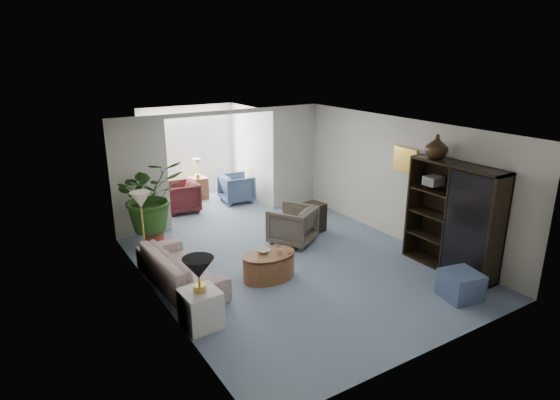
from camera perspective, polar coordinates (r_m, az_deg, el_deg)
floor at (r=8.57m, az=2.14°, el=-8.07°), size 6.00×6.00×0.00m
sunroom_floor at (r=11.94m, az=-8.91°, el=-0.69°), size 2.60×2.60×0.00m
back_pier_left at (r=10.01m, az=-16.75°, el=2.62°), size 1.20×0.12×2.50m
back_pier_right at (r=11.54m, az=1.73°, el=5.32°), size 1.20×0.12×2.50m
back_header at (r=10.42m, az=-7.11°, el=10.55°), size 2.60×0.12×0.10m
window_pane at (r=12.57m, az=-11.18°, el=6.72°), size 2.20×0.02×1.50m
window_blinds at (r=12.54m, az=-11.13°, el=6.70°), size 2.20×0.02×1.50m
framed_picture at (r=9.48m, az=15.09°, el=4.76°), size 0.04×0.50×0.40m
sofa at (r=7.99m, az=-12.09°, el=-8.10°), size 0.92×2.10×0.60m
end_table at (r=6.82m, az=-9.65°, el=-12.96°), size 0.53×0.53×0.55m
table_lamp at (r=6.52m, az=-9.93°, el=-8.22°), size 0.44×0.44×0.30m
floor_lamp at (r=8.51m, az=-16.67°, el=0.03°), size 0.36×0.36×0.28m
coffee_table at (r=8.06m, az=-1.36°, el=-8.03°), size 1.21×1.21×0.45m
coffee_bowl at (r=8.01m, az=-2.05°, el=-6.22°), size 0.28×0.28×0.05m
coffee_cup at (r=7.94m, az=-0.07°, el=-6.30°), size 0.12×0.12×0.09m
wingback_chair at (r=9.42m, az=1.52°, el=-3.09°), size 1.13×1.14×0.76m
side_table_dark at (r=10.05m, az=3.91°, el=-2.20°), size 0.59×0.51×0.62m
entertainment_cabinet at (r=8.64m, az=20.36°, el=-2.07°), size 0.46×1.74×1.93m
cabinet_urn at (r=8.64m, az=18.60°, el=6.22°), size 0.40×0.40×0.42m
ottoman at (r=7.98m, az=21.19°, el=-9.66°), size 0.65×0.65×0.44m
plant_pot at (r=9.74m, az=-15.15°, el=-4.41°), size 0.40×0.40×0.32m
house_plant at (r=9.45m, az=-15.57°, el=0.55°), size 1.30×1.13×1.44m
sunroom_chair_blue at (r=12.08m, az=-5.33°, el=1.45°), size 0.85×0.83×0.72m
sunroom_chair_maroon at (r=11.51m, az=-12.00°, el=0.35°), size 0.87×0.85×0.73m
sunroom_table at (r=12.46m, az=-9.95°, el=1.42°), size 0.50×0.40×0.57m
shelf_clutter at (r=8.44m, az=20.80°, el=0.45°), size 0.30×1.14×0.61m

